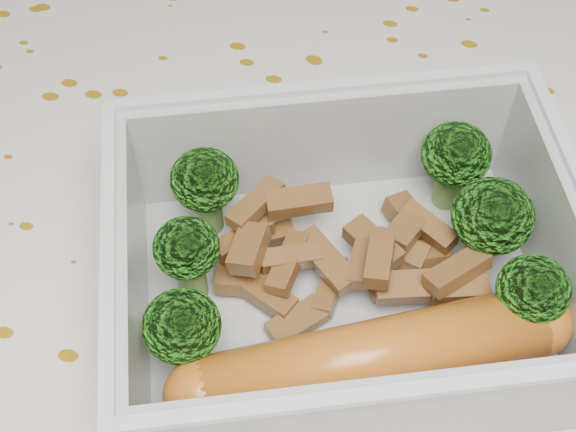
# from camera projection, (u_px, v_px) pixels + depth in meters

# --- Properties ---
(dining_table) EXTENTS (1.40, 0.90, 0.75)m
(dining_table) POSITION_uv_depth(u_px,v_px,m) (275.00, 327.00, 0.46)
(dining_table) COLOR brown
(dining_table) RESTS_ON ground
(tablecloth) EXTENTS (1.46, 0.96, 0.19)m
(tablecloth) POSITION_uv_depth(u_px,v_px,m) (274.00, 281.00, 0.42)
(tablecloth) COLOR white
(tablecloth) RESTS_ON dining_table
(lunch_container) EXTENTS (0.24, 0.21, 0.07)m
(lunch_container) POSITION_uv_depth(u_px,v_px,m) (346.00, 278.00, 0.35)
(lunch_container) COLOR silver
(lunch_container) RESTS_ON tablecloth
(broccoli_florets) EXTENTS (0.18, 0.15, 0.05)m
(broccoli_florets) POSITION_uv_depth(u_px,v_px,m) (359.00, 233.00, 0.35)
(broccoli_florets) COLOR #608C3F
(broccoli_florets) RESTS_ON lunch_container
(meat_pile) EXTENTS (0.13, 0.09, 0.03)m
(meat_pile) POSITION_uv_depth(u_px,v_px,m) (341.00, 255.00, 0.36)
(meat_pile) COLOR brown
(meat_pile) RESTS_ON lunch_container
(sausage) EXTENTS (0.16, 0.09, 0.03)m
(sausage) POSITION_uv_depth(u_px,v_px,m) (373.00, 358.00, 0.33)
(sausage) COLOR #B45C19
(sausage) RESTS_ON lunch_container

